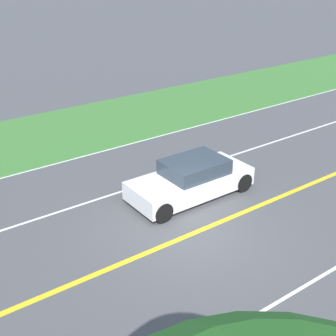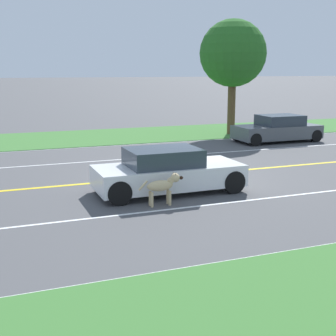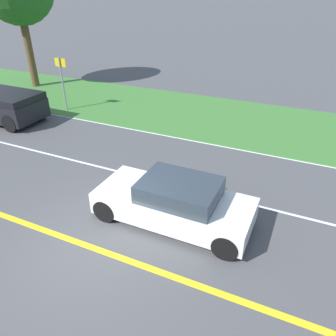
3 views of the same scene
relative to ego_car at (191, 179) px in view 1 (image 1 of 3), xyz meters
name	(u,v)px [view 1 (image 1 of 3)]	position (x,y,z in m)	size (l,w,h in m)	color
ground_plane	(191,234)	(-1.87, 1.48, -0.61)	(400.00, 400.00, 0.00)	#4C4C4F
centre_divider_line	(191,234)	(-1.87, 1.48, -0.61)	(0.18, 160.00, 0.01)	yellow
lane_edge_line_right	(83,156)	(5.13, 1.48, -0.61)	(0.14, 160.00, 0.01)	white
lane_dash_same_dir	(129,189)	(1.63, 1.48, -0.61)	(0.10, 160.00, 0.01)	white
lane_dash_oncoming	(281,300)	(-5.37, 1.48, -0.61)	(0.10, 160.00, 0.01)	white
grass_verge_right	(53,134)	(8.13, 1.48, -0.60)	(6.00, 160.00, 0.03)	#3D7533
ego_car	(191,179)	(0.00, 0.00, 0.00)	(1.81, 4.26, 1.30)	white
dog	(183,165)	(1.21, -0.57, -0.08)	(0.25, 1.25, 0.86)	#D1B784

